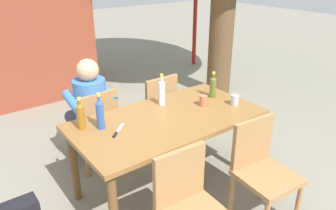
# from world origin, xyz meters

# --- Properties ---
(ground_plane) EXTENTS (24.00, 24.00, 0.00)m
(ground_plane) POSITION_xyz_m (0.00, 0.00, 0.00)
(ground_plane) COLOR gray
(dining_table) EXTENTS (1.71, 0.90, 0.76)m
(dining_table) POSITION_xyz_m (0.00, 0.00, 0.67)
(dining_table) COLOR olive
(dining_table) RESTS_ON ground_plane
(chair_far_left) EXTENTS (0.48, 0.48, 0.87)m
(chair_far_left) POSITION_xyz_m (-0.38, 0.75, 0.49)
(chair_far_left) COLOR #A37547
(chair_far_left) RESTS_ON ground_plane
(chair_far_right) EXTENTS (0.45, 0.45, 0.87)m
(chair_far_right) POSITION_xyz_m (0.39, 0.75, 0.49)
(chair_far_right) COLOR #A37547
(chair_far_right) RESTS_ON ground_plane
(chair_near_left) EXTENTS (0.46, 0.46, 0.87)m
(chair_near_left) POSITION_xyz_m (-0.38, -0.75, 0.49)
(chair_near_left) COLOR #A37547
(chair_near_left) RESTS_ON ground_plane
(chair_near_right) EXTENTS (0.48, 0.48, 0.87)m
(chair_near_right) POSITION_xyz_m (0.39, -0.75, 0.49)
(chair_near_right) COLOR #A37547
(chair_near_right) RESTS_ON ground_plane
(person_in_white_shirt) EXTENTS (0.47, 0.61, 1.18)m
(person_in_white_shirt) POSITION_xyz_m (-0.38, 0.86, 0.66)
(person_in_white_shirt) COLOR #3D70B2
(person_in_white_shirt) RESTS_ON ground_plane
(bottle_amber) EXTENTS (0.06, 0.06, 0.28)m
(bottle_amber) POSITION_xyz_m (-0.70, 0.26, 0.88)
(bottle_amber) COLOR #996019
(bottle_amber) RESTS_ON dining_table
(bottle_olive) EXTENTS (0.06, 0.06, 0.27)m
(bottle_olive) POSITION_xyz_m (0.65, 0.11, 0.87)
(bottle_olive) COLOR #566623
(bottle_olive) RESTS_ON dining_table
(bottle_blue) EXTENTS (0.06, 0.06, 0.31)m
(bottle_blue) POSITION_xyz_m (-0.57, 0.17, 0.89)
(bottle_blue) COLOR #2D56A3
(bottle_blue) RESTS_ON dining_table
(bottle_clear) EXTENTS (0.06, 0.06, 0.31)m
(bottle_clear) POSITION_xyz_m (0.12, 0.26, 0.89)
(bottle_clear) COLOR white
(bottle_clear) RESTS_ON dining_table
(cup_terracotta) EXTENTS (0.07, 0.07, 0.10)m
(cup_terracotta) POSITION_xyz_m (0.42, 0.00, 0.81)
(cup_terracotta) COLOR #BC6B47
(cup_terracotta) RESTS_ON dining_table
(cup_steel) EXTENTS (0.08, 0.08, 0.10)m
(cup_steel) POSITION_xyz_m (0.68, -0.16, 0.81)
(cup_steel) COLOR #B2B7BC
(cup_steel) RESTS_ON dining_table
(table_knife) EXTENTS (0.19, 0.18, 0.01)m
(table_knife) POSITION_xyz_m (-0.49, 0.03, 0.76)
(table_knife) COLOR silver
(table_knife) RESTS_ON dining_table
(brick_kiosk) EXTENTS (1.85, 1.70, 2.80)m
(brick_kiosk) POSITION_xyz_m (-0.21, 3.46, 1.47)
(brick_kiosk) COLOR brown
(brick_kiosk) RESTS_ON ground_plane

